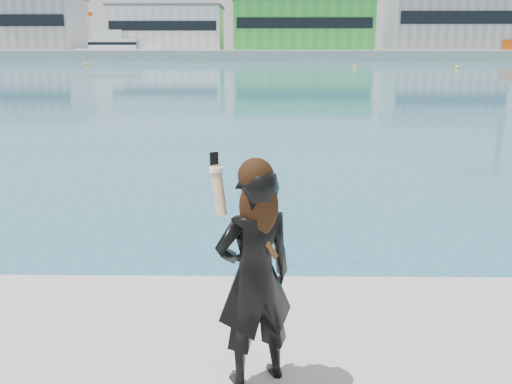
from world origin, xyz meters
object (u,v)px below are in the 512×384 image
(buoy_near, at_px, (457,68))
(buoy_far, at_px, (86,65))
(motor_yacht, at_px, (116,49))
(buoy_extra, at_px, (355,68))
(woman, at_px, (255,271))

(buoy_near, height_order, buoy_far, same)
(motor_yacht, bearing_deg, buoy_near, -46.99)
(buoy_far, height_order, buoy_extra, same)
(buoy_near, height_order, buoy_extra, same)
(buoy_extra, bearing_deg, buoy_near, -10.69)
(motor_yacht, xyz_separation_m, buoy_near, (57.21, -42.94, -2.24))
(buoy_extra, distance_m, woman, 79.21)
(buoy_near, distance_m, buoy_far, 54.78)
(motor_yacht, height_order, buoy_extra, motor_yacht)
(buoy_near, distance_m, buoy_extra, 13.64)
(woman, bearing_deg, buoy_far, -96.55)
(buoy_near, bearing_deg, buoy_far, 168.97)
(buoy_extra, height_order, woman, woman)
(buoy_far, bearing_deg, buoy_extra, -11.14)
(woman, bearing_deg, buoy_near, -133.41)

